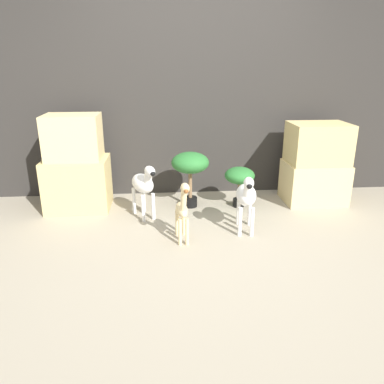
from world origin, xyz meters
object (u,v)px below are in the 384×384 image
(zebra_left, at_px, (144,184))
(potted_palm_back, at_px, (190,165))
(giraffe_figurine, at_px, (182,209))
(zebra_right, at_px, (246,195))
(potted_palm_front, at_px, (240,177))

(zebra_left, relative_size, potted_palm_back, 0.96)
(giraffe_figurine, bearing_deg, zebra_right, 16.13)
(potted_palm_back, bearing_deg, giraffe_figurine, -98.75)
(zebra_left, xyz_separation_m, potted_palm_back, (0.49, 0.27, 0.11))
(potted_palm_front, relative_size, potted_palm_back, 0.73)
(zebra_right, height_order, potted_palm_front, zebra_right)
(giraffe_figurine, bearing_deg, potted_palm_back, 81.25)
(potted_palm_front, bearing_deg, potted_palm_back, 174.72)
(zebra_right, bearing_deg, giraffe_figurine, -163.87)
(zebra_left, bearing_deg, giraffe_figurine, -59.16)
(zebra_right, xyz_separation_m, potted_palm_front, (0.07, 0.65, -0.03))
(zebra_right, xyz_separation_m, potted_palm_back, (-0.47, 0.70, 0.11))
(zebra_right, height_order, zebra_left, same)
(zebra_right, height_order, potted_palm_back, potted_palm_back)
(giraffe_figurine, height_order, potted_palm_front, giraffe_figurine)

